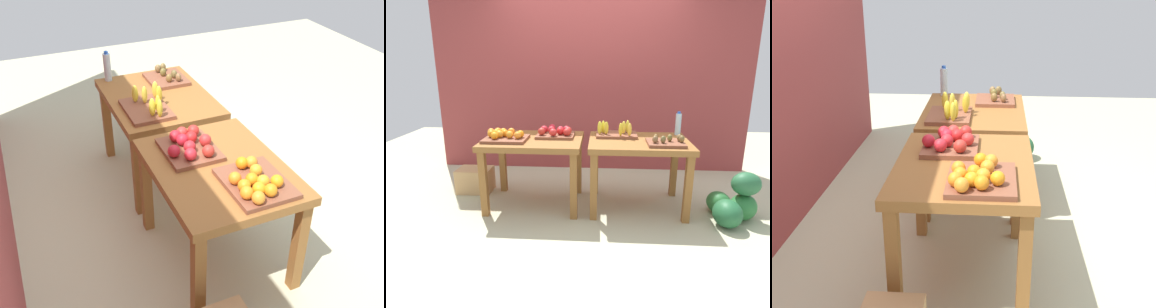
{
  "view_description": "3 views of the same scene",
  "coord_description": "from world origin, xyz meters",
  "views": [
    {
      "loc": [
        -2.69,
        1.1,
        2.37
      ],
      "look_at": [
        -0.09,
        -0.02,
        0.56
      ],
      "focal_mm": 43.24,
      "sensor_mm": 36.0,
      "label": 1
    },
    {
      "loc": [
        0.17,
        -3.45,
        1.6
      ],
      "look_at": [
        -0.08,
        0.04,
        0.58
      ],
      "focal_mm": 31.37,
      "sensor_mm": 36.0,
      "label": 2
    },
    {
      "loc": [
        -3.13,
        -0.18,
        1.81
      ],
      "look_at": [
        0.04,
        0.04,
        0.57
      ],
      "focal_mm": 44.99,
      "sensor_mm": 36.0,
      "label": 3
    }
  ],
  "objects": [
    {
      "name": "apple_bin",
      "position": [
        -0.33,
        0.1,
        0.8
      ],
      "size": [
        0.4,
        0.35,
        0.11
      ],
      "color": "brown",
      "rests_on": "display_table_left"
    },
    {
      "name": "ground_plane",
      "position": [
        0.0,
        0.0,
        0.0
      ],
      "size": [
        8.0,
        8.0,
        0.0
      ],
      "primitive_type": "plane",
      "color": "#BCBB97"
    },
    {
      "name": "cardboard_produce_box",
      "position": [
        -1.36,
        0.3,
        0.14
      ],
      "size": [
        0.4,
        0.3,
        0.29
      ],
      "primitive_type": "cube",
      "color": "tan",
      "rests_on": "ground_plane"
    },
    {
      "name": "back_wall",
      "position": [
        0.0,
        1.35,
        1.5
      ],
      "size": [
        4.4,
        0.12,
        3.0
      ],
      "primitive_type": "cube",
      "color": "#953939",
      "rests_on": "ground_plane"
    },
    {
      "name": "display_table_left",
      "position": [
        -0.56,
        0.0,
        0.64
      ],
      "size": [
        1.04,
        0.8,
        0.75
      ],
      "color": "brown",
      "rests_on": "ground_plane"
    },
    {
      "name": "orange_bin",
      "position": [
        -0.85,
        -0.09,
        0.8
      ],
      "size": [
        0.44,
        0.36,
        0.11
      ],
      "color": "brown",
      "rests_on": "display_table_left"
    },
    {
      "name": "kiwi_bin",
      "position": [
        0.81,
        -0.17,
        0.78
      ],
      "size": [
        0.36,
        0.32,
        0.1
      ],
      "color": "brown",
      "rests_on": "display_table_right"
    },
    {
      "name": "water_bottle",
      "position": [
        1.02,
        0.29,
        0.88
      ],
      "size": [
        0.06,
        0.06,
        0.26
      ],
      "color": "silver",
      "rests_on": "display_table_right"
    },
    {
      "name": "display_table_right",
      "position": [
        0.56,
        0.0,
        0.64
      ],
      "size": [
        1.04,
        0.8,
        0.75
      ],
      "color": "brown",
      "rests_on": "ground_plane"
    },
    {
      "name": "banana_crate",
      "position": [
        0.33,
        0.16,
        0.8
      ],
      "size": [
        0.44,
        0.32,
        0.17
      ],
      "color": "brown",
      "rests_on": "display_table_right"
    },
    {
      "name": "watermelon_pile",
      "position": [
        1.51,
        -0.26,
        0.18
      ],
      "size": [
        0.55,
        0.64,
        0.5
      ],
      "color": "#266D33",
      "rests_on": "ground_plane"
    }
  ]
}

